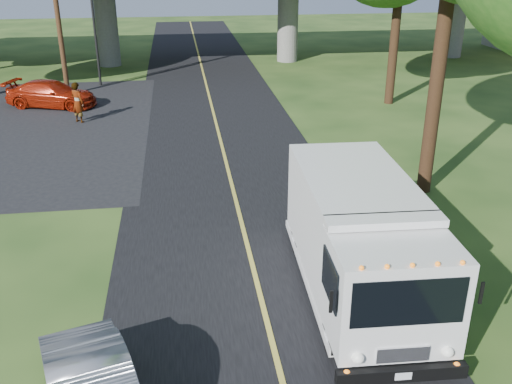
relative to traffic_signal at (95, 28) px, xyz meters
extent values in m
cube|color=black|center=(6.00, -16.00, -3.19)|extent=(7.00, 90.00, 0.02)
cube|color=gold|center=(6.00, -16.00, -3.17)|extent=(0.12, 90.00, 0.01)
cylinder|color=slate|center=(0.00, 6.00, -0.50)|extent=(1.40, 1.40, 5.40)
cylinder|color=slate|center=(12.00, 6.00, -0.50)|extent=(1.40, 1.40, 5.40)
cylinder|color=slate|center=(24.00, 6.00, -0.50)|extent=(1.40, 1.40, 5.40)
cylinder|color=black|center=(0.00, 0.00, -0.60)|extent=(0.14, 0.14, 5.20)
imported|color=black|center=(0.00, 0.00, 1.40)|extent=(0.18, 0.22, 1.10)
cylinder|color=#472D19|center=(-1.50, -2.00, 1.30)|extent=(0.26, 0.26, 9.00)
cylinder|color=#382314|center=(12.20, -17.00, 0.65)|extent=(0.44, 0.44, 7.70)
cylinder|color=#382314|center=(15.00, -6.00, 0.13)|extent=(0.44, 0.44, 6.65)
cube|color=white|center=(8.23, -21.74, -1.58)|extent=(2.47, 4.33, 2.17)
cube|color=white|center=(8.12, -24.73, -1.68)|extent=(2.38, 1.82, 1.98)
cube|color=black|center=(8.09, -25.58, -1.37)|extent=(2.03, 0.15, 0.92)
cube|color=black|center=(8.08, -25.67, -2.83)|extent=(2.42, 0.26, 0.27)
cube|color=white|center=(8.22, -22.13, -2.91)|extent=(2.52, 5.67, 0.17)
cylinder|color=black|center=(7.14, -24.50, -2.77)|extent=(0.30, 0.88, 0.87)
cylinder|color=black|center=(9.11, -24.57, -2.77)|extent=(0.30, 0.88, 0.87)
cylinder|color=black|center=(7.30, -20.45, -2.77)|extent=(0.30, 0.88, 0.87)
cylinder|color=black|center=(9.26, -20.53, -2.77)|extent=(0.30, 0.88, 0.87)
imported|color=#951C09|center=(-1.85, -4.39, -2.56)|extent=(4.75, 3.01, 1.28)
imported|color=gray|center=(-0.13, -7.39, -2.28)|extent=(0.80, 0.77, 1.84)
camera|label=1|loc=(4.39, -33.31, 4.24)|focal=40.00mm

